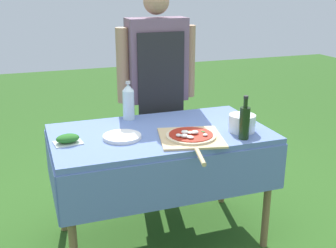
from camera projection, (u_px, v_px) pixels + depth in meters
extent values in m
plane|color=#2D5B1E|center=(161.00, 237.00, 2.79)|extent=(12.00, 12.00, 0.00)
cube|color=#607AB7|center=(160.00, 134.00, 2.56)|extent=(1.31, 0.73, 0.04)
cube|color=#607AB7|center=(182.00, 183.00, 2.28)|extent=(1.31, 0.01, 0.28)
cube|color=#607AB7|center=(144.00, 138.00, 2.94)|extent=(1.31, 0.01, 0.28)
cube|color=#607AB7|center=(51.00, 173.00, 2.40)|extent=(0.01, 0.73, 0.28)
cube|color=#607AB7|center=(253.00, 145.00, 2.82)|extent=(0.01, 0.73, 0.28)
cylinder|color=olive|center=(72.00, 232.00, 2.22)|extent=(0.05, 0.05, 0.71)
cylinder|color=olive|center=(267.00, 196.00, 2.59)|extent=(0.05, 0.05, 0.71)
cylinder|color=olive|center=(60.00, 182.00, 2.76)|extent=(0.05, 0.05, 0.71)
cylinder|color=olive|center=(223.00, 159.00, 3.14)|extent=(0.05, 0.05, 0.71)
cylinder|color=#333D56|center=(167.00, 148.00, 3.25)|extent=(0.11, 0.11, 0.78)
cylinder|color=#333D56|center=(148.00, 150.00, 3.20)|extent=(0.11, 0.11, 0.78)
cube|color=#6B5166|center=(157.00, 60.00, 3.01)|extent=(0.43, 0.19, 0.59)
cube|color=#232326|center=(161.00, 93.00, 2.99)|extent=(0.34, 0.01, 0.85)
cylinder|color=#A37A5B|center=(189.00, 61.00, 3.10)|extent=(0.09, 0.09, 0.52)
cylinder|color=#A37A5B|center=(123.00, 66.00, 2.93)|extent=(0.09, 0.09, 0.52)
sphere|color=#A37A5B|center=(156.00, 1.00, 2.88)|extent=(0.18, 0.18, 0.18)
cube|color=#D1B27F|center=(191.00, 138.00, 2.43)|extent=(0.42, 0.42, 0.01)
cylinder|color=#D1B27F|center=(200.00, 157.00, 2.16)|extent=(0.07, 0.21, 0.02)
cylinder|color=beige|center=(191.00, 136.00, 2.42)|extent=(0.29, 0.29, 0.01)
cylinder|color=#B22819|center=(191.00, 134.00, 2.42)|extent=(0.25, 0.25, 0.00)
ellipsoid|color=white|center=(195.00, 132.00, 2.42)|extent=(0.06, 0.05, 0.02)
ellipsoid|color=white|center=(184.00, 136.00, 2.36)|extent=(0.06, 0.06, 0.02)
ellipsoid|color=white|center=(179.00, 135.00, 2.38)|extent=(0.04, 0.04, 0.02)
ellipsoid|color=white|center=(205.00, 135.00, 2.39)|extent=(0.04, 0.04, 0.01)
ellipsoid|color=white|center=(190.00, 137.00, 2.35)|extent=(0.06, 0.06, 0.01)
ellipsoid|color=white|center=(190.00, 133.00, 2.42)|extent=(0.03, 0.04, 0.01)
ellipsoid|color=white|center=(185.00, 132.00, 2.42)|extent=(0.05, 0.06, 0.02)
ellipsoid|color=#286B23|center=(186.00, 131.00, 2.46)|extent=(0.04, 0.04, 0.00)
ellipsoid|color=#286B23|center=(187.00, 133.00, 2.43)|extent=(0.03, 0.03, 0.00)
ellipsoid|color=#286B23|center=(203.00, 132.00, 2.45)|extent=(0.03, 0.04, 0.00)
cylinder|color=black|center=(244.00, 123.00, 2.40)|extent=(0.06, 0.06, 0.19)
cylinder|color=black|center=(246.00, 103.00, 2.36)|extent=(0.02, 0.02, 0.05)
cylinder|color=#232326|center=(246.00, 97.00, 2.35)|extent=(0.03, 0.03, 0.02)
cylinder|color=silver|center=(129.00, 105.00, 2.75)|extent=(0.08, 0.08, 0.19)
cone|color=silver|center=(128.00, 87.00, 2.71)|extent=(0.08, 0.08, 0.05)
cylinder|color=silver|center=(128.00, 83.00, 2.70)|extent=(0.03, 0.03, 0.02)
cube|color=silver|center=(68.00, 143.00, 2.36)|extent=(0.17, 0.13, 0.01)
ellipsoid|color=#286B23|center=(68.00, 138.00, 2.35)|extent=(0.14, 0.11, 0.05)
cylinder|color=silver|center=(242.00, 123.00, 2.54)|extent=(0.16, 0.16, 0.10)
cylinder|color=white|center=(122.00, 138.00, 2.43)|extent=(0.22, 0.22, 0.00)
cylinder|color=white|center=(122.00, 137.00, 2.43)|extent=(0.22, 0.22, 0.00)
cylinder|color=white|center=(122.00, 136.00, 2.43)|extent=(0.22, 0.22, 0.00)
cylinder|color=white|center=(122.00, 135.00, 2.43)|extent=(0.22, 0.22, 0.00)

